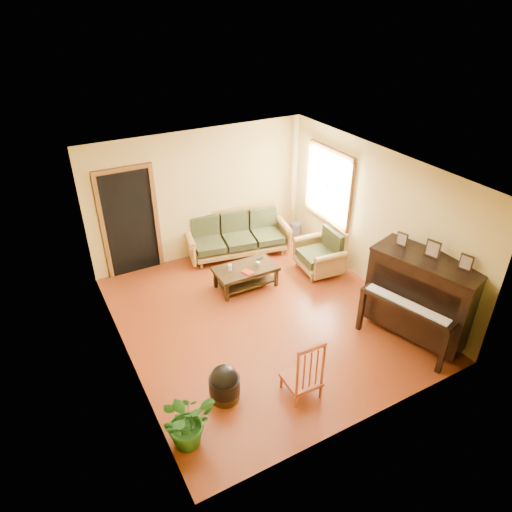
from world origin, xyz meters
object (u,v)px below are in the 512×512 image
sofa (238,235)px  armchair (319,251)px  piano (421,298)px  footstool (225,387)px  coffee_table (246,277)px  ceramic_crock (295,229)px  red_chair (302,366)px  potted_plant (187,420)px

sofa → armchair: 1.71m
piano → footstool: (-3.25, 0.25, -0.50)m
armchair → piano: size_ratio=0.56×
coffee_table → piano: size_ratio=0.71×
sofa → coffee_table: 1.24m
footstool → ceramic_crock: size_ratio=1.59×
armchair → piano: 2.32m
sofa → red_chair: 3.91m
sofa → coffee_table: bearing=-100.1°
sofa → red_chair: bearing=-93.9°
coffee_table → red_chair: (-0.54, -2.65, 0.28)m
coffee_table → footstool: size_ratio=2.67×
sofa → piano: piano is taller
footstool → potted_plant: (-0.68, -0.41, 0.16)m
coffee_table → ceramic_crock: size_ratio=4.25×
sofa → piano: 3.87m
armchair → footstool: 3.64m
sofa → potted_plant: sofa is taller
coffee_table → footstool: (-1.49, -2.24, -0.00)m
sofa → potted_plant: size_ratio=2.84×
coffee_table → ceramic_crock: coffee_table is taller
coffee_table → potted_plant: 3.43m
armchair → red_chair: (-2.04, -2.46, 0.04)m
sofa → footstool: bearing=-109.3°
piano → potted_plant: 3.95m
sofa → coffee_table: size_ratio=1.83×
footstool → potted_plant: 0.81m
footstool → armchair: bearing=34.4°
ceramic_crock → piano: bearing=-93.0°
coffee_table → footstool: coffee_table is taller
armchair → sofa: bearing=134.4°
sofa → piano: bearing=-59.6°
coffee_table → potted_plant: (-2.18, -2.65, 0.16)m
coffee_table → armchair: size_ratio=1.28×
armchair → ceramic_crock: (0.45, 1.51, -0.31)m
red_chair → potted_plant: bearing=-178.1°
armchair → red_chair: size_ratio=0.92×
sofa → piano: size_ratio=1.30×
piano → red_chair: bearing=167.7°
piano → ceramic_crock: 3.86m
sofa → footstool: (-1.92, -3.38, -0.24)m
coffee_table → ceramic_crock: bearing=34.1°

